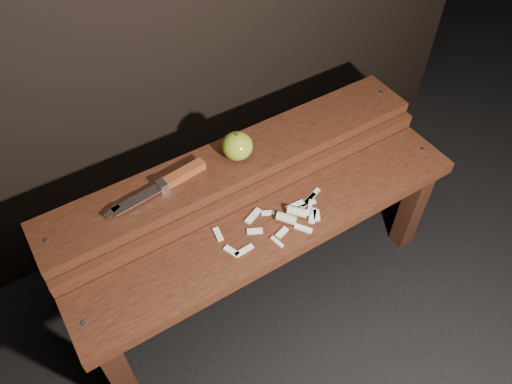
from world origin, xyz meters
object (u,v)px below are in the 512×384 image
bench_front_tier (278,241)px  bench_rear_tier (238,178)px  apple (237,146)px  knife (173,180)px

bench_front_tier → bench_rear_tier: size_ratio=1.00×
bench_front_tier → apple: size_ratio=12.85×
bench_rear_tier → bench_front_tier: bearing=-90.0°
bench_front_tier → knife: knife is taller
knife → bench_front_tier: bearing=-49.7°
apple → knife: size_ratio=0.30×
bench_front_tier → apple: apple is taller
bench_rear_tier → knife: bearing=177.1°
bench_front_tier → apple: (0.01, 0.23, 0.19)m
apple → bench_rear_tier: bearing=-144.3°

